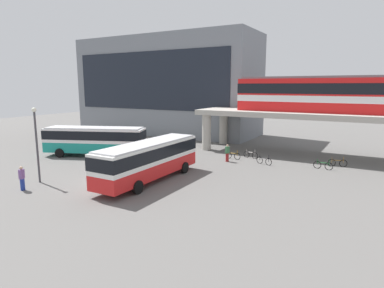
{
  "coord_description": "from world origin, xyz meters",
  "views": [
    {
      "loc": [
        18.71,
        -19.33,
        7.69
      ],
      "look_at": [
        3.42,
        7.5,
        2.2
      ],
      "focal_mm": 30.7,
      "sensor_mm": 36.0,
      "label": 1
    }
  ],
  "objects_px": {
    "bus_secondary": "(95,138)",
    "bicycle_silver": "(251,155)",
    "pedestrian_waiting_near_stop": "(22,179)",
    "bicycle_orange": "(233,156)",
    "bicycle_brown": "(337,163)",
    "bicycle_green": "(323,165)",
    "station_building": "(166,86)",
    "train": "(325,94)",
    "bus_main": "(149,157)",
    "pedestrian_near_building": "(227,153)",
    "bicycle_black": "(264,161)"
  },
  "relations": [
    {
      "from": "train",
      "to": "bus_secondary",
      "type": "xyz_separation_m",
      "value": [
        -21.82,
        -11.9,
        -4.85
      ]
    },
    {
      "from": "bicycle_brown",
      "to": "bus_secondary",
      "type": "bearing_deg",
      "value": -161.44
    },
    {
      "from": "bus_main",
      "to": "pedestrian_waiting_near_stop",
      "type": "distance_m",
      "value": 9.55
    },
    {
      "from": "bicycle_brown",
      "to": "station_building",
      "type": "bearing_deg",
      "value": 157.0
    },
    {
      "from": "bus_secondary",
      "to": "bicycle_green",
      "type": "xyz_separation_m",
      "value": [
        22.86,
        6.3,
        -1.63
      ]
    },
    {
      "from": "train",
      "to": "bicycle_orange",
      "type": "relative_size",
      "value": 10.46
    },
    {
      "from": "bus_main",
      "to": "bicycle_orange",
      "type": "relative_size",
      "value": 6.19
    },
    {
      "from": "pedestrian_waiting_near_stop",
      "to": "train",
      "type": "bearing_deg",
      "value": 53.21
    },
    {
      "from": "train",
      "to": "bicycle_black",
      "type": "xyz_separation_m",
      "value": [
        -4.33,
        -6.48,
        -6.48
      ]
    },
    {
      "from": "bicycle_orange",
      "to": "pedestrian_near_building",
      "type": "height_order",
      "value": "pedestrian_near_building"
    },
    {
      "from": "bus_secondary",
      "to": "bicycle_silver",
      "type": "relative_size",
      "value": 6.38
    },
    {
      "from": "bicycle_black",
      "to": "bicycle_orange",
      "type": "bearing_deg",
      "value": 168.21
    },
    {
      "from": "bicycle_black",
      "to": "bicycle_green",
      "type": "relative_size",
      "value": 0.97
    },
    {
      "from": "bus_secondary",
      "to": "bicycle_silver",
      "type": "distance_m",
      "value": 17.16
    },
    {
      "from": "bicycle_green",
      "to": "bicycle_orange",
      "type": "distance_m",
      "value": 9.02
    },
    {
      "from": "train",
      "to": "bicycle_green",
      "type": "relative_size",
      "value": 10.47
    },
    {
      "from": "station_building",
      "to": "bicycle_orange",
      "type": "bearing_deg",
      "value": -37.63
    },
    {
      "from": "station_building",
      "to": "bicycle_green",
      "type": "relative_size",
      "value": 16.87
    },
    {
      "from": "bus_secondary",
      "to": "pedestrian_near_building",
      "type": "distance_m",
      "value": 14.65
    },
    {
      "from": "bus_main",
      "to": "train",
      "type": "bearing_deg",
      "value": 57.35
    },
    {
      "from": "bus_main",
      "to": "bicycle_orange",
      "type": "bearing_deg",
      "value": 76.04
    },
    {
      "from": "bus_secondary",
      "to": "bicycle_black",
      "type": "distance_m",
      "value": 18.38
    },
    {
      "from": "bus_secondary",
      "to": "bicycle_green",
      "type": "relative_size",
      "value": 6.27
    },
    {
      "from": "train",
      "to": "bus_secondary",
      "type": "bearing_deg",
      "value": -151.39
    },
    {
      "from": "bicycle_orange",
      "to": "pedestrian_waiting_near_stop",
      "type": "bearing_deg",
      "value": -118.28
    },
    {
      "from": "train",
      "to": "bus_secondary",
      "type": "distance_m",
      "value": 25.32
    },
    {
      "from": "bus_secondary",
      "to": "bicycle_green",
      "type": "distance_m",
      "value": 23.77
    },
    {
      "from": "train",
      "to": "pedestrian_near_building",
      "type": "relative_size",
      "value": 10.38
    },
    {
      "from": "pedestrian_waiting_near_stop",
      "to": "station_building",
      "type": "bearing_deg",
      "value": 104.64
    },
    {
      "from": "train",
      "to": "bus_main",
      "type": "distance_m",
      "value": 20.46
    },
    {
      "from": "bicycle_black",
      "to": "bicycle_silver",
      "type": "xyz_separation_m",
      "value": [
        -2.15,
        2.09,
        0.0
      ]
    },
    {
      "from": "bus_main",
      "to": "pedestrian_near_building",
      "type": "bearing_deg",
      "value": 74.21
    },
    {
      "from": "bicycle_brown",
      "to": "bicycle_silver",
      "type": "xyz_separation_m",
      "value": [
        -8.58,
        -0.51,
        0.0
      ]
    },
    {
      "from": "pedestrian_waiting_near_stop",
      "to": "bicycle_orange",
      "type": "bearing_deg",
      "value": 61.72
    },
    {
      "from": "pedestrian_near_building",
      "to": "bicycle_green",
      "type": "bearing_deg",
      "value": 9.69
    },
    {
      "from": "bicycle_black",
      "to": "bicycle_green",
      "type": "height_order",
      "value": "same"
    },
    {
      "from": "bus_secondary",
      "to": "bicycle_black",
      "type": "xyz_separation_m",
      "value": [
        17.49,
        5.43,
        -1.63
      ]
    },
    {
      "from": "bicycle_orange",
      "to": "pedestrian_near_building",
      "type": "distance_m",
      "value": 1.52
    },
    {
      "from": "bus_secondary",
      "to": "bicycle_orange",
      "type": "relative_size",
      "value": 6.27
    },
    {
      "from": "bicycle_brown",
      "to": "pedestrian_near_building",
      "type": "height_order",
      "value": "pedestrian_near_building"
    },
    {
      "from": "train",
      "to": "station_building",
      "type": "bearing_deg",
      "value": 162.86
    },
    {
      "from": "bus_secondary",
      "to": "train",
      "type": "bearing_deg",
      "value": 28.61
    },
    {
      "from": "bus_secondary",
      "to": "pedestrian_waiting_near_stop",
      "type": "bearing_deg",
      "value": -69.31
    },
    {
      "from": "bicycle_black",
      "to": "bicycle_orange",
      "type": "xyz_separation_m",
      "value": [
        -3.65,
        0.76,
        0.0
      ]
    },
    {
      "from": "train",
      "to": "bicycle_orange",
      "type": "xyz_separation_m",
      "value": [
        -7.98,
        -5.71,
        -6.48
      ]
    },
    {
      "from": "pedestrian_near_building",
      "to": "pedestrian_waiting_near_stop",
      "type": "bearing_deg",
      "value": -120.27
    },
    {
      "from": "bus_main",
      "to": "bicycle_green",
      "type": "bearing_deg",
      "value": 43.43
    },
    {
      "from": "station_building",
      "to": "bicycle_green",
      "type": "height_order",
      "value": "station_building"
    },
    {
      "from": "station_building",
      "to": "train",
      "type": "bearing_deg",
      "value": -17.14
    },
    {
      "from": "bus_secondary",
      "to": "pedestrian_near_building",
      "type": "height_order",
      "value": "bus_secondary"
    }
  ]
}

